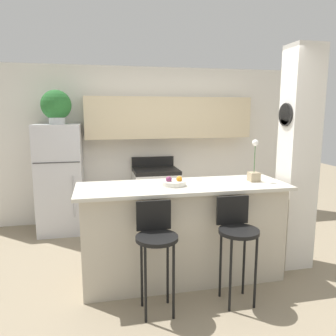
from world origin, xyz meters
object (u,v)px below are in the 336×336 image
object	(u,v)px
potted_plant_on_fridge	(56,106)
trash_bin	(99,221)
bar_stool_left	(156,239)
refrigerator	(60,179)
orchid_vase	(254,170)
bar_stool_right	(237,233)
fruit_bowl	(174,183)
stove_range	(156,196)

from	to	relation	value
potted_plant_on_fridge	trash_bin	world-z (taller)	potted_plant_on_fridge
bar_stool_left	refrigerator	bearing A→B (deg)	114.23
refrigerator	orchid_vase	world-z (taller)	refrigerator
refrigerator	potted_plant_on_fridge	distance (m)	1.08
bar_stool_right	potted_plant_on_fridge	xyz separation A→B (m)	(-1.84, 2.35, 1.22)
bar_stool_right	fruit_bowl	xyz separation A→B (m)	(-0.50, 0.52, 0.40)
refrigerator	fruit_bowl	xyz separation A→B (m)	(1.34, -1.83, 0.27)
fruit_bowl	bar_stool_right	bearing A→B (deg)	-46.34
orchid_vase	trash_bin	size ratio (longest dim) A/B	1.23
bar_stool_right	trash_bin	bearing A→B (deg)	121.27
potted_plant_on_fridge	trash_bin	xyz separation A→B (m)	(0.55, -0.24, -1.72)
bar_stool_right	fruit_bowl	world-z (taller)	fruit_bowl
refrigerator	potted_plant_on_fridge	bearing A→B (deg)	116.30
orchid_vase	bar_stool_right	bearing A→B (deg)	-127.95
potted_plant_on_fridge	orchid_vase	size ratio (longest dim) A/B	1.06
bar_stool_left	trash_bin	world-z (taller)	bar_stool_left
potted_plant_on_fridge	fruit_bowl	xyz separation A→B (m)	(1.34, -1.83, -0.82)
trash_bin	orchid_vase	bearing A→B (deg)	-42.50
potted_plant_on_fridge	trash_bin	distance (m)	1.82
bar_stool_right	trash_bin	size ratio (longest dim) A/B	2.67
fruit_bowl	orchid_vase	bearing A→B (deg)	1.80
stove_range	bar_stool_right	size ratio (longest dim) A/B	1.05
trash_bin	bar_stool_right	bearing A→B (deg)	-58.73
bar_stool_left	bar_stool_right	bearing A→B (deg)	0.00
bar_stool_left	fruit_bowl	size ratio (longest dim) A/B	4.13
refrigerator	bar_stool_right	bearing A→B (deg)	-52.00
potted_plant_on_fridge	orchid_vase	distance (m)	2.99
bar_stool_left	trash_bin	size ratio (longest dim) A/B	2.67
trash_bin	stove_range	bearing A→B (deg)	16.23
orchid_vase	stove_range	bearing A→B (deg)	113.14
stove_range	potted_plant_on_fridge	distance (m)	2.07
refrigerator	stove_range	bearing A→B (deg)	1.35
potted_plant_on_fridge	stove_range	bearing A→B (deg)	1.35
refrigerator	fruit_bowl	bearing A→B (deg)	-53.78
bar_stool_left	fruit_bowl	world-z (taller)	fruit_bowl
refrigerator	bar_stool_left	size ratio (longest dim) A/B	1.62
bar_stool_left	orchid_vase	bearing A→B (deg)	24.42
bar_stool_left	orchid_vase	size ratio (longest dim) A/B	2.18
stove_range	bar_stool_right	world-z (taller)	stove_range
refrigerator	fruit_bowl	distance (m)	2.29
refrigerator	bar_stool_left	distance (m)	2.58
stove_range	orchid_vase	world-z (taller)	orchid_vase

